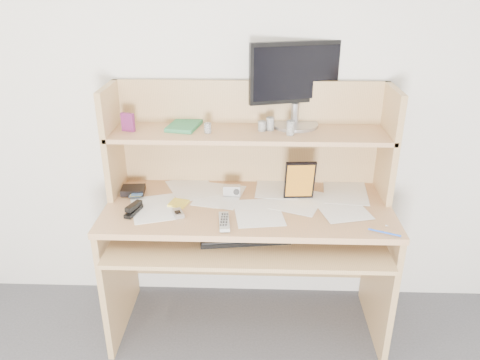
{
  "coord_description": "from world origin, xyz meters",
  "views": [
    {
      "loc": [
        0.03,
        -0.56,
        1.81
      ],
      "look_at": [
        -0.04,
        1.43,
        0.91
      ],
      "focal_mm": 35.0,
      "sensor_mm": 36.0,
      "label": 1
    }
  ],
  "objects_px": {
    "game_case": "(300,180)",
    "monitor": "(296,82)",
    "keyboard": "(244,236)",
    "tv_remote": "(224,222)",
    "desk": "(248,207)"
  },
  "relations": [
    {
      "from": "tv_remote",
      "to": "monitor",
      "type": "distance_m",
      "value": 0.78
    },
    {
      "from": "keyboard",
      "to": "tv_remote",
      "type": "distance_m",
      "value": 0.14
    },
    {
      "from": "keyboard",
      "to": "game_case",
      "type": "bearing_deg",
      "value": 30.58
    },
    {
      "from": "monitor",
      "to": "desk",
      "type": "bearing_deg",
      "value": -156.62
    },
    {
      "from": "keyboard",
      "to": "monitor",
      "type": "height_order",
      "value": "monitor"
    },
    {
      "from": "keyboard",
      "to": "game_case",
      "type": "distance_m",
      "value": 0.39
    },
    {
      "from": "game_case",
      "to": "monitor",
      "type": "height_order",
      "value": "monitor"
    },
    {
      "from": "desk",
      "to": "tv_remote",
      "type": "xyz_separation_m",
      "value": [
        -0.11,
        -0.28,
        0.07
      ]
    },
    {
      "from": "desk",
      "to": "monitor",
      "type": "bearing_deg",
      "value": 39.39
    },
    {
      "from": "monitor",
      "to": "keyboard",
      "type": "bearing_deg",
      "value": -136.06
    },
    {
      "from": "game_case",
      "to": "monitor",
      "type": "xyz_separation_m",
      "value": [
        -0.02,
        0.21,
        0.44
      ]
    },
    {
      "from": "keyboard",
      "to": "game_case",
      "type": "relative_size",
      "value": 2.07
    },
    {
      "from": "game_case",
      "to": "monitor",
      "type": "bearing_deg",
      "value": 92.17
    },
    {
      "from": "tv_remote",
      "to": "desk",
      "type": "bearing_deg",
      "value": 63.09
    },
    {
      "from": "desk",
      "to": "game_case",
      "type": "height_order",
      "value": "desk"
    }
  ]
}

